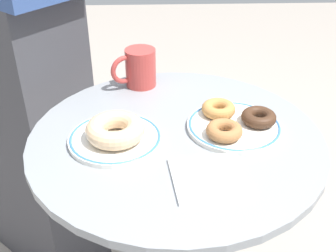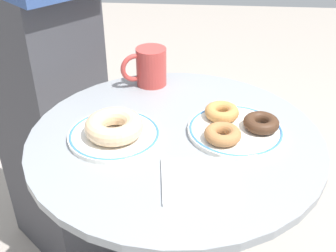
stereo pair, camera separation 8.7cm
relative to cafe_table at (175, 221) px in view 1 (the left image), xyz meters
name	(u,v)px [view 1 (the left image)]	position (x,y,z in m)	size (l,w,h in m)	color
cafe_table	(175,221)	(0.00, 0.00, 0.00)	(0.61, 0.61, 0.73)	gray
plate_left	(115,138)	(-0.12, -0.02, 0.26)	(0.19, 0.19, 0.01)	white
plate_right	(234,126)	(0.12, 0.02, 0.26)	(0.20, 0.20, 0.01)	white
donut_glazed	(115,130)	(-0.12, -0.02, 0.28)	(0.12, 0.12, 0.04)	#E0B789
donut_chocolate	(259,117)	(0.18, 0.02, 0.27)	(0.07, 0.07, 0.02)	#422819
donut_old_fashioned	(218,109)	(0.10, 0.06, 0.27)	(0.07, 0.07, 0.02)	#BC7F42
donut_cinnamon	(224,131)	(0.10, -0.02, 0.27)	(0.07, 0.07, 0.02)	#A36B3D
paper_napkin	(207,178)	(0.05, -0.15, 0.25)	(0.12, 0.13, 0.01)	white
coffee_mug	(139,68)	(-0.08, 0.23, 0.30)	(0.11, 0.08, 0.10)	#B73D38
person_figure	(10,32)	(-0.42, 0.36, 0.35)	(0.48, 0.45, 1.70)	#3D3D42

